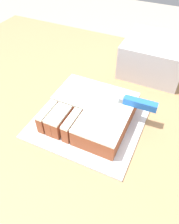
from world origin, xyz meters
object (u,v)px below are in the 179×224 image
cake_board (90,120)px  knife (130,101)px  cake (91,112)px  storage_box (154,57)px

cake_board → knife: size_ratio=1.09×
cake → cake_board: bearing=-135.9°
cake → knife: size_ratio=0.81×
knife → storage_box: size_ratio=1.32×
cake_board → knife: knife is taller
cake → storage_box: 0.36m
cake_board → cake: 0.03m
knife → storage_box: bearing=-92.8°
cake_board → cake: bearing=44.1°
storage_box → cake: bearing=-106.6°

